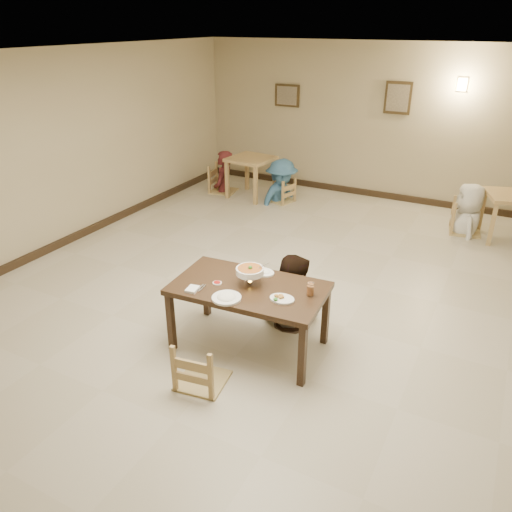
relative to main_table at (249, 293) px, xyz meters
The scene contains 28 objects.
floor 1.10m from the main_table, 92.66° to the left, with size 10.00×10.00×0.00m, color #BCB29C.
ceiling 2.47m from the main_table, 92.66° to the left, with size 10.00×10.00×0.00m, color silver.
wall_back 5.92m from the main_table, 90.39° to the left, with size 10.00×10.00×0.00m, color tan.
wall_left 4.21m from the main_table, 167.94° to the left, with size 10.00×10.00×0.00m, color tan.
baseboard_back 5.87m from the main_table, 90.39° to the left, with size 8.00×0.06×0.12m, color black.
baseboard_left 4.15m from the main_table, 167.85° to the left, with size 0.06×10.00×0.12m, color black.
picture_a 6.35m from the main_table, 111.05° to the left, with size 0.55×0.04×0.45m.
picture_b 5.97m from the main_table, 89.41° to the left, with size 0.50×0.04×0.60m.
wall_sconce 6.15m from the main_table, 78.74° to the left, with size 0.16×0.05×0.22m, color #FFD88C.
main_table is the anchor object (origin of this frame).
chair_far 0.81m from the main_table, 79.44° to the left, with size 0.45×0.45×0.95m.
chair_near 0.81m from the main_table, 98.83° to the right, with size 0.47×0.47×1.01m.
main_diner 0.76m from the main_table, 75.88° to the left, with size 0.85×0.66×1.74m, color gray.
curry_warmer 0.24m from the main_table, 101.50° to the left, with size 0.34×0.30×0.27m.
rice_plate_far 0.35m from the main_table, 91.95° to the left, with size 0.28×0.28×0.06m.
rice_plate_near 0.36m from the main_table, 101.98° to the right, with size 0.30×0.30×0.07m.
fried_plate 0.46m from the main_table, 13.09° to the right, with size 0.26×0.26×0.06m.
chili_dish 0.36m from the main_table, 160.88° to the right, with size 0.10×0.10×0.02m.
napkin_cutlery 0.60m from the main_table, 143.53° to the right, with size 0.15×0.23×0.03m.
drink_glass 0.68m from the main_table, 10.57° to the left, with size 0.07×0.07×0.15m.
bg_table_left 5.25m from the main_table, 118.02° to the left, with size 0.91×0.91×0.82m.
bg_table_right 5.24m from the main_table, 63.38° to the left, with size 0.99×0.99×0.78m.
bg_chair_ll 5.61m from the main_table, 124.12° to the left, with size 0.51×0.51×1.09m.
bg_chair_lr 4.99m from the main_table, 110.98° to the left, with size 0.43×0.43×0.93m.
bg_chair_rl 4.98m from the main_table, 69.71° to the left, with size 0.51×0.51×1.08m.
bg_diner_a 5.62m from the main_table, 124.12° to the left, with size 0.64×0.42×1.76m, color #541C1E.
bg_diner_b 4.99m from the main_table, 110.98° to the left, with size 1.12×0.64×1.73m, color teal.
bg_diner_c 4.98m from the main_table, 69.71° to the left, with size 0.85×0.55×1.74m, color silver.
Camera 1 is at (2.29, -4.97, 3.35)m, focal length 35.00 mm.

